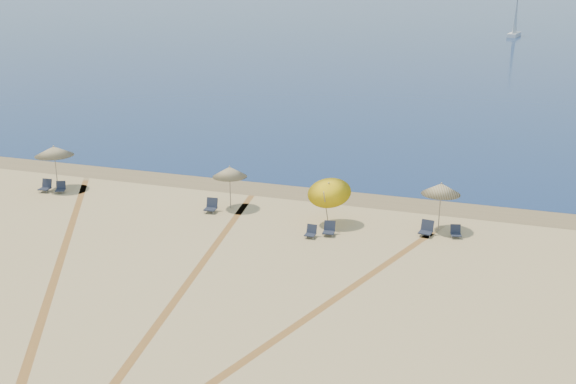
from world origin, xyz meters
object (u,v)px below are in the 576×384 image
chair_5 (329,229)px  sailboat_1 (515,21)px  chair_7 (456,232)px  umbrella_3 (329,189)px  chair_1 (46,186)px  umbrella_1 (54,151)px  chair_4 (311,232)px  umbrella_2 (230,172)px  umbrella_4 (441,189)px  chair_2 (61,188)px  chair_6 (426,229)px  chair_3 (211,206)px

chair_5 → sailboat_1: (6.75, 116.02, 2.68)m
chair_7 → sailboat_1: bearing=75.6°
umbrella_3 → chair_1: umbrella_3 is taller
umbrella_1 → chair_4: 16.96m
umbrella_3 → chair_4: size_ratio=4.45×
chair_4 → chair_1: bearing=174.4°
umbrella_2 → umbrella_4: bearing=1.1°
umbrella_1 → chair_2: size_ratio=3.34×
chair_7 → umbrella_4: bearing=127.9°
chair_7 → chair_6: bearing=175.3°
umbrella_3 → sailboat_1: size_ratio=0.27×
umbrella_1 → umbrella_3: size_ratio=0.99×
chair_6 → chair_7: bearing=17.7°
chair_1 → chair_5: (17.71, -1.42, -0.02)m
chair_1 → chair_3: (10.78, -0.17, 0.01)m
chair_4 → chair_6: (5.31, 2.03, 0.06)m
chair_4 → chair_6: 5.69m
umbrella_4 → sailboat_1: size_ratio=0.25×
chair_1 → sailboat_1: bearing=72.5°
chair_2 → chair_7: chair_2 is taller
umbrella_1 → chair_1: 2.13m
chair_2 → chair_6: 21.31m
umbrella_2 → umbrella_4: size_ratio=0.96×
chair_4 → sailboat_1: bearing=87.4°
umbrella_4 → sailboat_1: bearing=89.1°
chair_1 → chair_5: chair_1 is taller
umbrella_2 → chair_5: size_ratio=3.38×
chair_3 → chair_4: (6.17, -1.82, -0.06)m
umbrella_3 → chair_7: umbrella_3 is taller
chair_4 → chair_6: size_ratio=0.76×
umbrella_2 → chair_7: 12.29m
umbrella_1 → chair_7: 23.43m
chair_1 → chair_7: bearing=-4.8°
umbrella_3 → umbrella_2: bearing=171.7°
umbrella_4 → chair_2: 21.89m
chair_3 → chair_5: 7.04m
chair_2 → chair_5: 16.83m
umbrella_1 → umbrella_2: (11.18, 0.09, -0.26)m
chair_5 → chair_6: bearing=12.1°
chair_3 → chair_6: size_ratio=0.96×
chair_2 → chair_3: 9.83m
chair_3 → chair_5: (6.93, -1.25, -0.03)m
umbrella_4 → chair_5: (-5.03, -2.41, -1.86)m
chair_3 → umbrella_1: bearing=170.5°
chair_1 → chair_6: chair_6 is taller
umbrella_1 → chair_1: umbrella_1 is taller
umbrella_4 → chair_4: 6.79m
umbrella_2 → umbrella_3: bearing=-8.3°
chair_5 → umbrella_4: bearing=19.9°
umbrella_3 → chair_6: (4.97, 0.11, -1.60)m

